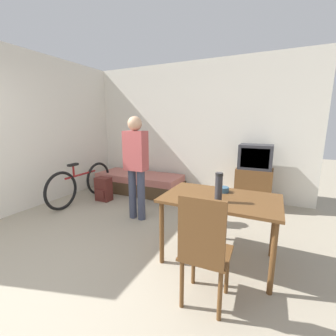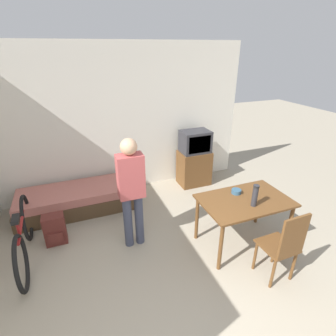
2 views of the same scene
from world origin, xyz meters
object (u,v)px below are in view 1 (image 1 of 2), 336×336
Objects in this scene: thermos_flask at (219,186)px; mate_bowl at (223,190)px; dining_table at (220,205)px; wooden_chair at (204,248)px; person_standing at (136,161)px; bicycle at (82,183)px; tv at (254,177)px; backpack at (103,189)px; daybed at (140,183)px.

thermos_flask is 2.21× the size of mate_bowl.
dining_table is 0.22m from mate_bowl.
thermos_flask is 0.37m from mate_bowl.
wooden_chair is 0.61× the size of person_standing.
wooden_chair is 1.96m from person_standing.
wooden_chair is 3.22m from bicycle.
thermos_flask is (2.83, -0.92, 0.54)m from bicycle.
person_standing is 11.85× the size of mate_bowl.
person_standing reaches higher than mate_bowl.
mate_bowl is (-0.03, 0.34, -0.13)m from thermos_flask.
mate_bowl is (-0.21, -1.70, 0.22)m from tv.
backpack is (-2.47, 0.97, -0.41)m from dining_table.
person_standing is at bearing 159.05° from dining_table.
bicycle is 3.02m from thermos_flask.
bicycle is 2.89m from mate_bowl.
daybed is at bearing 138.39° from thermos_flask.
dining_table is at bearing 92.77° from wooden_chair.
tv reaches higher than daybed.
daybed is 6.39× the size of thermos_flask.
dining_table is 4.03× the size of thermos_flask.
person_standing is (-1.42, 0.54, 0.28)m from dining_table.
person_standing is 1.45m from mate_bowl.
bicycle is at bearing -159.51° from tv.
person_standing reaches higher than tv.
dining_table is 2.93m from bicycle.
dining_table reaches higher than daybed.
tv reaches higher than bicycle.
bicycle is at bearing 161.91° from thermos_flask.
person_standing reaches higher than daybed.
dining_table is 1.54m from person_standing.
wooden_chair is at bearing -41.16° from person_standing.
dining_table is 0.73× the size of bicycle.
wooden_chair is 7.28× the size of mate_bowl.
person_standing is (-1.45, 1.27, 0.38)m from wooden_chair.
tv is at bearing 39.95° from person_standing.
backpack reaches higher than daybed.
person_standing is 3.48× the size of backpack.
daybed is 1.21m from bicycle.
person_standing reaches higher than dining_table.
thermos_flask is at bearing 92.64° from wooden_chair.
tv reaches higher than backpack.
thermos_flask is at bearing -24.47° from backpack.
mate_bowl is at bearing 95.24° from dining_table.
mate_bowl is at bearing -17.70° from backpack.
backpack is at bearing 158.02° from person_standing.
bicycle is at bearing -149.87° from backpack.
tv is 2.83m from backpack.
mate_bowl is (-0.02, 0.18, 0.12)m from dining_table.
dining_table is at bearing -95.76° from tv.
person_standing is (-1.61, -1.34, 0.38)m from tv.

